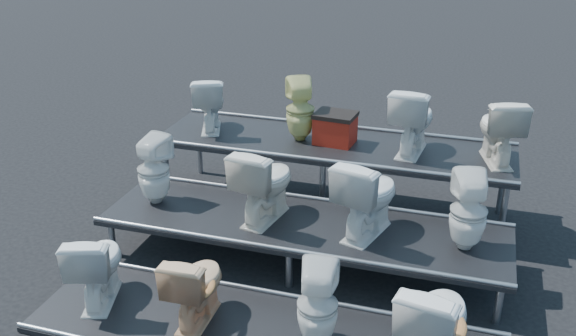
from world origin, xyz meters
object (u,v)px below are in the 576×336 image
(toilet_2, at_px, (318,305))
(red_crate, at_px, (335,130))
(toilet_7, at_px, (469,211))
(toilet_0, at_px, (97,265))
(toilet_1, at_px, (196,285))
(toilet_4, at_px, (153,170))
(toilet_10, at_px, (413,119))
(toilet_6, at_px, (368,196))
(toilet_8, at_px, (209,103))
(toilet_11, at_px, (499,129))
(toilet_9, at_px, (300,110))
(toilet_5, at_px, (264,183))
(toilet_3, at_px, (435,322))

(toilet_2, xyz_separation_m, red_crate, (-0.49, 2.61, 0.58))
(toilet_2, height_order, toilet_7, toilet_7)
(toilet_0, distance_m, toilet_1, 1.00)
(toilet_7, bearing_deg, toilet_2, 37.13)
(toilet_0, relative_size, toilet_4, 0.99)
(toilet_2, xyz_separation_m, toilet_10, (0.40, 2.60, 0.80))
(toilet_1, distance_m, toilet_10, 3.12)
(toilet_2, bearing_deg, toilet_6, -104.27)
(toilet_0, xyz_separation_m, toilet_6, (2.27, 1.30, 0.43))
(toilet_8, distance_m, toilet_11, 3.42)
(toilet_1, relative_size, red_crate, 1.61)
(toilet_6, height_order, toilet_9, toilet_9)
(toilet_4, relative_size, red_crate, 1.72)
(toilet_1, relative_size, toilet_6, 0.87)
(toilet_8, bearing_deg, toilet_11, 159.64)
(toilet_6, distance_m, toilet_7, 0.96)
(toilet_10, bearing_deg, toilet_4, 32.27)
(red_crate, bearing_deg, toilet_6, -58.52)
(toilet_8, distance_m, toilet_10, 2.48)
(toilet_1, xyz_separation_m, toilet_8, (-0.96, 2.60, 0.78))
(toilet_5, bearing_deg, toilet_9, -80.58)
(toilet_2, height_order, toilet_3, toilet_3)
(toilet_0, height_order, red_crate, red_crate)
(toilet_2, relative_size, toilet_11, 1.03)
(toilet_5, height_order, toilet_9, toilet_9)
(toilet_10, distance_m, red_crate, 0.92)
(toilet_4, bearing_deg, toilet_9, -122.11)
(toilet_1, relative_size, toilet_2, 0.94)
(toilet_6, bearing_deg, toilet_1, 61.47)
(toilet_7, bearing_deg, toilet_10, -73.31)
(toilet_1, bearing_deg, toilet_5, -100.07)
(toilet_0, distance_m, toilet_9, 2.97)
(toilet_3, relative_size, toilet_11, 1.14)
(toilet_10, bearing_deg, toilet_2, 86.78)
(toilet_4, height_order, toilet_10, toilet_10)
(toilet_0, distance_m, toilet_10, 3.71)
(toilet_4, height_order, toilet_7, toilet_7)
(toilet_1, bearing_deg, toilet_9, -95.75)
(toilet_2, bearing_deg, toilet_5, -62.27)
(toilet_10, bearing_deg, toilet_6, 84.85)
(toilet_0, height_order, toilet_9, toilet_9)
(toilet_0, distance_m, red_crate, 3.13)
(toilet_0, distance_m, toilet_5, 1.82)
(toilet_2, distance_m, toilet_4, 2.57)
(toilet_0, bearing_deg, toilet_9, -131.78)
(toilet_3, xyz_separation_m, toilet_6, (-0.81, 1.30, 0.39))
(toilet_9, bearing_deg, toilet_5, 65.44)
(toilet_2, height_order, toilet_10, toilet_10)
(toilet_3, xyz_separation_m, toilet_10, (-0.56, 2.60, 0.76))
(toilet_4, bearing_deg, toilet_8, -82.37)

